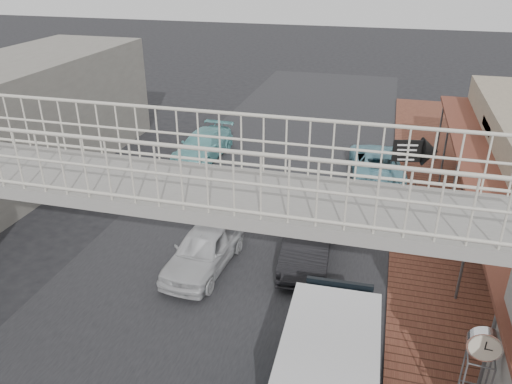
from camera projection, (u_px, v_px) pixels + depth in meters
The scene contains 14 objects.
ground at pixel (217, 284), 15.11m from camera, with size 120.00×120.00×0.00m, color black.
road_strip at pixel (217, 284), 15.10m from camera, with size 10.00×60.00×0.01m, color black.
sidewalk at pixel (437, 260), 16.18m from camera, with size 3.00×40.00×0.10m, color brown.
footbridge at pixel (148, 270), 10.25m from camera, with size 16.40×2.40×6.34m.
building_far_left at pixel (22, 119), 21.81m from camera, with size 5.00×14.00×5.00m, color gray.
white_hatchback at pixel (204, 248), 15.66m from camera, with size 1.59×3.96×1.35m, color silver.
dark_sedan at pixel (308, 241), 16.04m from camera, with size 1.45×4.17×1.37m, color black.
angkot_curb at pixel (376, 162), 22.20m from camera, with size 2.17×4.71×1.31m, color #67A4B4.
angkot_far at pixel (203, 145), 24.10m from camera, with size 1.81×4.45×1.29m, color #6BB6B9.
angkot_van at pixel (329, 363), 10.36m from camera, with size 2.12×4.42×2.14m.
motorcycle_near at pixel (403, 196), 19.25m from camera, with size 0.63×1.82×0.95m, color black.
motorcycle_far at pixel (452, 202), 18.63m from camera, with size 0.50×1.79×1.07m, color black.
street_clock at pixel (483, 349), 9.39m from camera, with size 0.67×0.56×2.67m.
arrow_sign at pixel (427, 152), 18.35m from camera, with size 1.73×1.13×2.88m.
Camera 1 is at (4.35, -11.68, 9.06)m, focal length 35.00 mm.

